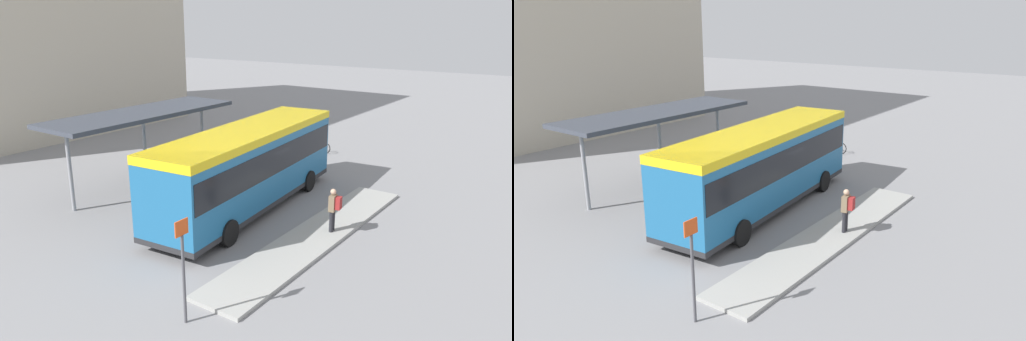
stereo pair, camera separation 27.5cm
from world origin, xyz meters
The scene contains 10 objects.
ground_plane centered at (0.00, 0.00, 0.00)m, with size 120.00×120.00×0.00m, color gray.
curb_island centered at (-0.86, -3.57, 0.06)m, with size 11.41×1.80×0.12m.
city_bus centered at (0.01, 0.00, 1.93)m, with size 10.74×3.42×3.31m.
pedestrian_waiting centered at (-0.27, -3.93, 1.03)m, with size 0.41×0.44×1.58m.
bicycle_black centered at (9.55, 1.99, 0.33)m, with size 0.48×1.53×0.66m.
bicycle_yellow centered at (9.75, 2.87, 0.36)m, with size 0.48×1.64×0.71m.
bicycle_orange centered at (9.77, 3.74, 0.36)m, with size 0.48×1.65×0.71m.
station_shelter centered at (-0.30, 5.60, 3.28)m, with size 9.19×2.89×3.45m.
potted_planter_near_shelter centered at (0.55, 2.76, 0.67)m, with size 0.79×0.79×1.27m.
platform_sign centered at (-7.30, -3.37, 1.56)m, with size 0.44×0.08×2.80m.
Camera 1 is at (-15.22, -11.18, 7.37)m, focal length 35.00 mm.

